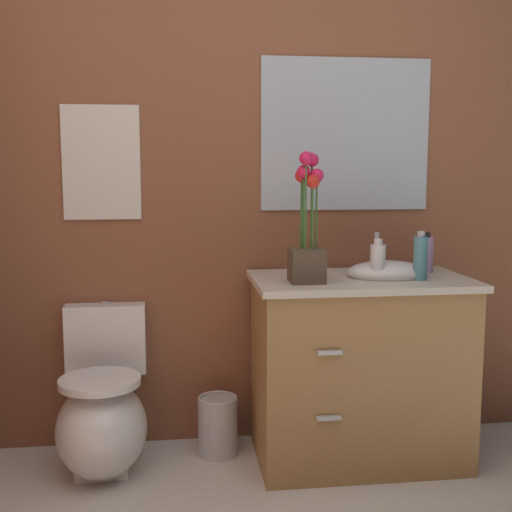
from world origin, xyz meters
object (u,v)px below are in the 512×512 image
Objects in this scene: vanity_cabinet at (359,366)px; flower_vase at (307,239)px; toilet at (103,415)px; trash_bin at (218,425)px; lotion_bottle at (425,254)px; wall_poster at (101,163)px; wall_mirror at (346,135)px; hand_wash_bottle at (378,261)px; soap_bottle at (420,258)px.

vanity_cabinet is 1.86× the size of flower_vase.
toilet reaches higher than trash_bin.
trash_bin is at bearing 178.90° from lotion_bottle.
flower_vase is (-0.26, -0.09, 0.58)m from vanity_cabinet.
wall_mirror is at bearing 0.00° from wall_poster.
wall_mirror reaches higher than lotion_bottle.
hand_wash_bottle is (0.31, 0.02, -0.10)m from flower_vase.
flower_vase is 0.67× the size of wall_mirror.
wall_mirror is (-0.33, 0.20, 0.54)m from lotion_bottle.
wall_mirror is at bearing 13.43° from toilet.
vanity_cabinet is at bearing -14.67° from wall_poster.
wall_poster is (-0.86, 0.39, 0.31)m from flower_vase.
lotion_bottle is at bearing -31.13° from wall_mirror.
lotion_bottle reaches higher than trash_bin.
hand_wash_bottle is at bearing -55.28° from vanity_cabinet.
flower_vase is 2.60× the size of soap_bottle.
wall_poster is (-1.12, 0.29, 0.90)m from vanity_cabinet.
trash_bin is (-0.62, 0.11, -0.29)m from vanity_cabinet.
hand_wash_bottle is (1.17, -0.10, 0.66)m from toilet.
toilet is at bearing -166.57° from wall_mirror.
wall_mirror is (1.12, 0.00, 0.13)m from wall_poster.
vanity_cabinet is 0.65m from flower_vase.
vanity_cabinet is 0.59m from lotion_bottle.
soap_bottle is 0.22m from lotion_bottle.
wall_poster is at bearing 163.81° from soap_bottle.
vanity_cabinet reaches higher than trash_bin.
vanity_cabinet is 1.25× the size of wall_mirror.
trash_bin is at bearing -19.81° from wall_poster.
wall_poster reaches higher than hand_wash_bottle.
lotion_bottle reaches higher than hand_wash_bottle.
soap_bottle is 1.12× the size of lotion_bottle.
trash_bin is at bearing 150.10° from flower_vase.
toilet is at bearing -90.00° from wall_poster.
hand_wash_bottle is 0.64× the size of trash_bin.
hand_wash_bottle is at bearing -149.09° from lotion_bottle.
lotion_bottle is (0.33, 0.10, 0.48)m from vanity_cabinet.
hand_wash_bottle is 0.34× the size of wall_poster.
flower_vase is at bearing -7.95° from toilet.
wall_mirror reaches higher than vanity_cabinet.
trash_bin is at bearing -163.79° from wall_mirror.
lotion_bottle is at bearing -7.80° from wall_poster.
wall_mirror reaches higher than wall_poster.
toilet is 3.33× the size of soap_bottle.
flower_vase is 1.06× the size of wall_poster.
lotion_bottle is 0.23× the size of wall_mirror.
vanity_cabinet is at bearing -10.35° from trash_bin.
toilet is 1.16m from flower_vase.
trash_bin is (0.50, 0.09, -0.11)m from toilet.
soap_bottle is 1.46m from wall_poster.
wall_poster reaches higher than toilet.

